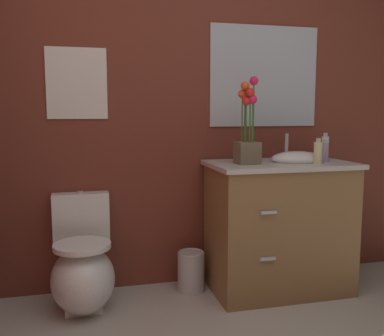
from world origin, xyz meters
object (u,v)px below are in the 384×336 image
lotion_bottle (318,152)px  flower_vase (248,132)px  vanity_cabinet (279,225)px  trash_bin (191,271)px  toilet (83,270)px  soap_bottle (325,152)px  hand_wash_bottle (325,147)px  wall_poster (77,83)px  wall_mirror (264,76)px

lotion_bottle → flower_vase: bearing=166.3°
vanity_cabinet → trash_bin: (-0.58, 0.12, -0.31)m
toilet → soap_bottle: (1.57, -0.09, 0.70)m
hand_wash_bottle → wall_poster: bearing=172.6°
flower_vase → hand_wash_bottle: (0.62, 0.11, -0.12)m
lotion_bottle → wall_mirror: bearing=114.0°
toilet → hand_wash_bottle: hand_wash_bottle is taller
toilet → vanity_cabinet: vanity_cabinet is taller
flower_vase → trash_bin: bearing=155.7°
toilet → wall_poster: wall_poster is taller
wall_poster → hand_wash_bottle: bearing=-7.4°
toilet → lotion_bottle: size_ratio=4.23×
toilet → lotion_bottle: lotion_bottle is taller
toilet → vanity_cabinet: (1.29, -0.03, 0.21)m
wall_poster → wall_mirror: bearing=0.0°
toilet → wall_mirror: (1.29, 0.27, 1.21)m
toilet → flower_vase: bearing=-3.1°
wall_poster → vanity_cabinet: bearing=-12.9°
toilet → soap_bottle: bearing=-3.2°
vanity_cabinet → wall_poster: wall_poster is taller
vanity_cabinet → trash_bin: size_ratio=3.87×
vanity_cabinet → soap_bottle: 0.57m
lotion_bottle → trash_bin: bearing=161.6°
trash_bin → wall_mirror: 1.45m
toilet → wall_poster: 1.17m
toilet → vanity_cabinet: size_ratio=0.66×
soap_bottle → hand_wash_bottle: bearing=58.3°
flower_vase → hand_wash_bottle: size_ratio=2.99×
wall_poster → toilet: bearing=-90.0°
toilet → hand_wash_bottle: size_ratio=3.75×
soap_bottle → wall_poster: (-1.57, 0.35, 0.44)m
soap_bottle → hand_wash_bottle: size_ratio=0.81×
hand_wash_bottle → trash_bin: size_ratio=0.68×
toilet → wall_poster: bearing=90.0°
wall_poster → wall_mirror: wall_mirror is taller
soap_bottle → wall_mirror: 0.68m
flower_vase → soap_bottle: 0.55m
lotion_bottle → wall_poster: size_ratio=0.36×
lotion_bottle → trash_bin: (-0.77, 0.26, -0.81)m
lotion_bottle → wall_mirror: 0.69m
trash_bin → wall_mirror: bearing=16.8°
hand_wash_bottle → wall_mirror: wall_mirror is taller
flower_vase → hand_wash_bottle: bearing=10.0°
trash_bin → flower_vase: bearing=-24.3°
vanity_cabinet → wall_mirror: 1.04m
hand_wash_bottle → vanity_cabinet: bearing=-167.9°
flower_vase → wall_mirror: bearing=52.7°
flower_vase → lotion_bottle: bearing=-13.7°
lotion_bottle → toilet: bearing=173.7°
vanity_cabinet → wall_mirror: size_ratio=1.32×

